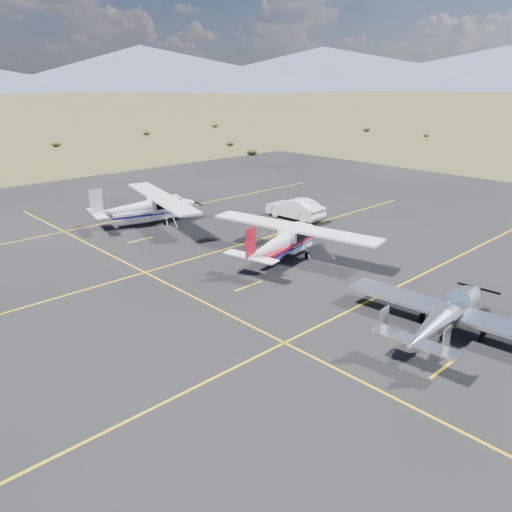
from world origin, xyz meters
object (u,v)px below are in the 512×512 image
aircraft_low_wing (449,314)px  aircraft_plain (147,207)px  aircraft_cessna (284,240)px  sedan (295,209)px

aircraft_low_wing → aircraft_plain: aircraft_plain is taller
aircraft_low_wing → aircraft_cessna: bearing=76.1°
aircraft_low_wing → aircraft_plain: (0.02, 23.94, 0.30)m
aircraft_plain → sedan: aircraft_plain is taller
aircraft_low_wing → sedan: size_ratio=2.07×
aircraft_cessna → aircraft_plain: aircraft_plain is taller
sedan → aircraft_plain: bearing=-38.1°
aircraft_low_wing → aircraft_plain: size_ratio=0.85×
aircraft_low_wing → aircraft_plain: 23.95m
sedan → aircraft_cessna: bearing=36.1°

